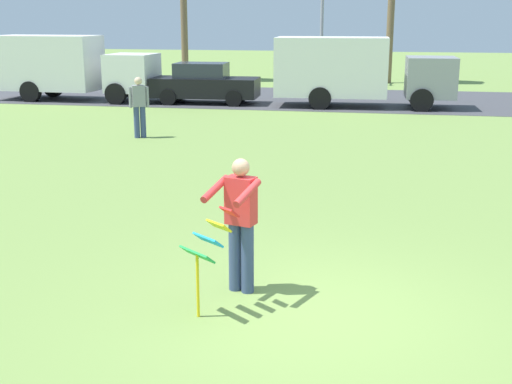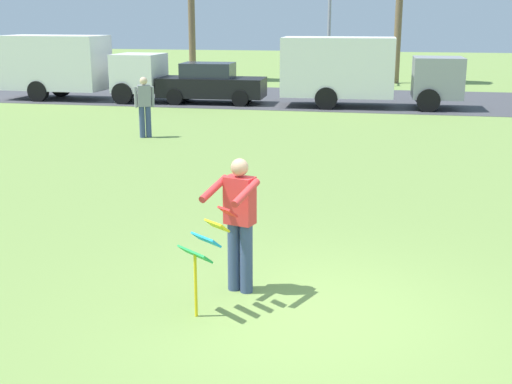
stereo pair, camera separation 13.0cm
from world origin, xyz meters
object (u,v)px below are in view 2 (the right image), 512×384
at_px(person_kite_flyer, 239,220).
at_px(parked_car_black, 211,84).
at_px(parked_truck_grey_van, 360,70).
at_px(parked_truck_white_box, 74,65).
at_px(person_walker_near, 145,105).
at_px(kite_held, 206,244).
at_px(streetlight_pole, 330,3).

relative_size(person_kite_flyer, parked_car_black, 0.41).
relative_size(parked_car_black, parked_truck_grey_van, 0.63).
xyz_separation_m(parked_truck_white_box, person_walker_near, (6.05, -7.88, -0.48)).
height_order(parked_truck_white_box, parked_truck_grey_van, same).
bearing_deg(person_walker_near, parked_truck_grey_van, 54.37).
height_order(person_kite_flyer, parked_car_black, person_kite_flyer).
bearing_deg(person_kite_flyer, kite_held, -108.27).
bearing_deg(parked_truck_grey_van, person_walker_near, -125.63).
relative_size(person_kite_flyer, person_walker_near, 1.00).
xyz_separation_m(kite_held, parked_truck_white_box, (-10.98, 18.95, 0.56)).
bearing_deg(parked_truck_white_box, parked_car_black, -0.00).
bearing_deg(streetlight_pole, parked_truck_grey_van, -75.85).
bearing_deg(kite_held, person_walker_near, 114.04).
height_order(kite_held, streetlight_pole, streetlight_pole).
bearing_deg(person_kite_flyer, parked_truck_grey_van, 88.49).
relative_size(parked_truck_grey_van, person_walker_near, 3.91).
bearing_deg(streetlight_pole, parked_car_black, -116.81).
relative_size(person_kite_flyer, streetlight_pole, 0.25).
bearing_deg(parked_truck_white_box, kite_held, -59.91).
height_order(parked_truck_white_box, person_walker_near, parked_truck_white_box).
xyz_separation_m(person_kite_flyer, parked_truck_white_box, (-11.21, 18.25, 0.46)).
xyz_separation_m(parked_car_black, parked_truck_grey_van, (5.85, 0.00, 0.64)).
bearing_deg(kite_held, parked_car_black, 105.16).
xyz_separation_m(person_kite_flyer, streetlight_pole, (-1.46, 25.98, 3.05)).
distance_m(parked_truck_white_box, parked_truck_grey_van, 11.70).
relative_size(person_kite_flyer, parked_truck_grey_van, 0.26).
bearing_deg(parked_truck_white_box, streetlight_pole, 38.38).
xyz_separation_m(person_kite_flyer, person_walker_near, (-5.17, 10.37, -0.02)).
bearing_deg(kite_held, parked_truck_white_box, 120.09).
bearing_deg(parked_car_black, person_kite_flyer, -73.61).
xyz_separation_m(parked_car_black, streetlight_pole, (3.90, 7.72, 3.22)).
relative_size(parked_truck_grey_van, streetlight_pole, 0.97).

